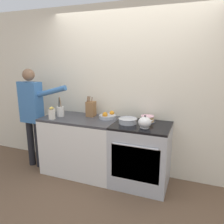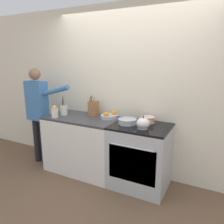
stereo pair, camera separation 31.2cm
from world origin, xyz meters
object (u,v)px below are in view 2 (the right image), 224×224
Objects in this scene: stove_range at (140,156)px; fruit_bowl at (109,116)px; utensil_crock at (64,110)px; milk_carton at (55,112)px; layer_cake at (148,120)px; mixing_bowl at (127,121)px; knife_block at (93,108)px; tea_kettle at (143,123)px; person_baker at (38,108)px.

fruit_bowl is at bearing 166.81° from stove_range.
utensil_crock is 0.21m from milk_carton.
milk_carton is at bearing -164.04° from layer_cake.
stove_range is 3.95× the size of layer_cake.
layer_cake reaches higher than stove_range.
utensil_crock reaches higher than layer_cake.
mixing_bowl is at bearing -176.56° from stove_range.
stove_range is 3.40× the size of mixing_bowl.
milk_carton is (-0.46, -0.39, -0.03)m from knife_block.
layer_cake is 0.28m from tea_kettle.
knife_block reaches higher than layer_cake.
fruit_bowl is (-0.57, 0.13, 0.49)m from stove_range.
mixing_bowl is 1.12m from utensil_crock.
mixing_bowl is (-0.20, -0.01, 0.49)m from stove_range.
knife_block is at bearing 175.08° from fruit_bowl.
utensil_crock is 0.50m from person_baker.
knife_block is 1.26× the size of fruit_bowl.
person_baker is (-1.81, -0.11, 0.53)m from stove_range.
knife_block reaches higher than stove_range.
stove_range is at bearing -13.19° from fruit_bowl.
milk_carton is (-1.40, -0.11, 0.02)m from tea_kettle.
mixing_bowl is 0.81× the size of knife_block.
fruit_bowl is (-0.61, -0.03, -0.01)m from layer_cake.
tea_kettle is at bearing 4.59° from milk_carton.
stove_range is 0.52m from layer_cake.
mixing_bowl is (-0.27, 0.10, -0.03)m from tea_kettle.
person_baker is at bearing 179.71° from tea_kettle.
knife_block reaches higher than mixing_bowl.
tea_kettle is 0.98m from knife_block.
mixing_bowl is (-0.24, -0.18, -0.00)m from layer_cake.
milk_carton is at bearing -175.41° from tea_kettle.
person_baker reaches higher than layer_cake.
mixing_bowl is 1.15m from milk_carton.
milk_carton is 0.12× the size of person_baker.
person_baker is at bearing -176.68° from mixing_bowl.
person_baker is at bearing 165.73° from milk_carton.
tea_kettle is 0.82× the size of fruit_bowl.
fruit_bowl reaches higher than stove_range.
stove_range is at bearing 9.70° from milk_carton.
mixing_bowl is at bearing -21.43° from fruit_bowl.
layer_cake is 1.43m from milk_carton.
fruit_bowl is at bearing 158.57° from mixing_bowl.
utensil_crock is at bearing 176.13° from tea_kettle.
mixing_bowl is at bearing 159.12° from tea_kettle.
mixing_bowl is 1.02× the size of fruit_bowl.
layer_cake is at bearing 7.78° from utensil_crock.
stove_range is 0.76m from fruit_bowl.
fruit_bowl is at bearing 158.80° from tea_kettle.
utensil_crock is (-1.32, -0.02, 0.53)m from stove_range.
mixing_bowl is 1.33× the size of milk_carton.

